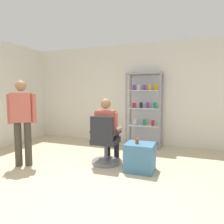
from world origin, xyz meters
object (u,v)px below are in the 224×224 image
seated_shopkeeper (108,127)px  standing_customer (22,117)px  tea_glass (137,141)px  display_cabinet_main (145,109)px  office_chair (105,145)px  storage_crate (140,157)px

seated_shopkeeper → standing_customer: 1.64m
tea_glass → standing_customer: bearing=-167.0°
display_cabinet_main → standing_customer: display_cabinet_main is taller
office_chair → tea_glass: office_chair is taller
display_cabinet_main → office_chair: 1.83m
display_cabinet_main → seated_shopkeeper: size_ratio=1.47×
storage_crate → tea_glass: bearing=-143.4°
seated_shopkeeper → tea_glass: bearing=-22.1°
display_cabinet_main → office_chair: size_ratio=1.98×
office_chair → storage_crate: office_chair is taller
storage_crate → tea_glass: tea_glass is taller
display_cabinet_main → storage_crate: (0.28, -1.76, -0.72)m
display_cabinet_main → storage_crate: size_ratio=3.75×
display_cabinet_main → seated_shopkeeper: display_cabinet_main is taller
office_chair → standing_customer: (-1.45, -0.59, 0.54)m
tea_glass → standing_customer: (-2.11, -0.49, 0.39)m
display_cabinet_main → office_chair: display_cabinet_main is taller
office_chair → standing_customer: 1.66m
display_cabinet_main → storage_crate: 1.92m
office_chair → tea_glass: (0.66, -0.11, 0.15)m
display_cabinet_main → tea_glass: (0.23, -1.79, -0.42)m
office_chair → standing_customer: bearing=-157.7°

